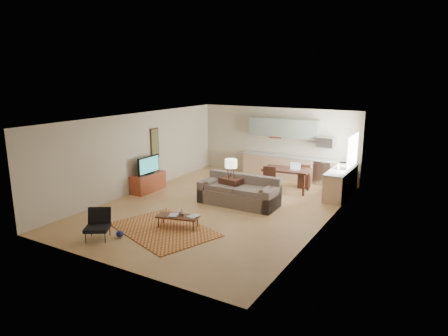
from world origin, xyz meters
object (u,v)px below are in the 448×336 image
Objects in this scene: sofa at (239,191)px; console_table at (231,190)px; tv_credenza at (148,182)px; dining_table at (286,180)px; armchair at (97,225)px; coffee_table at (178,222)px.

console_table is at bearing 164.43° from sofa.
sofa reaches higher than tv_credenza.
tv_credenza is 1.71× the size of console_table.
sofa is 1.92× the size of tv_credenza.
dining_table is at bearing 70.58° from sofa.
sofa is at bearing 35.09° from armchair.
tv_credenza is at bearing 127.53° from coffee_table.
coffee_table is 4.81m from dining_table.
armchair is at bearing -142.93° from coffee_table.
tv_credenza is 4.79m from dining_table.
armchair is 6.72m from dining_table.
console_table is (-0.33, 0.09, -0.06)m from sofa.
sofa reaches higher than dining_table.
armchair is at bearing -99.22° from console_table.
coffee_table is at bearing -110.57° from dining_table.
armchair is 4.19m from tv_credenza.
sofa is 1.64× the size of dining_table.
console_table is 2.31m from dining_table.
sofa is 3.46× the size of armchair.
sofa is at bearing 64.10° from coffee_table.
sofa is 3.42m from tv_credenza.
coffee_table is 2.61m from console_table.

